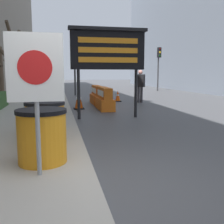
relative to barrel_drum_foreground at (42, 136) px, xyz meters
name	(u,v)px	position (x,y,z in m)	size (l,w,h in m)	color
ground_plane	(98,192)	(0.72, -0.83, -0.57)	(120.00, 120.00, 0.00)	#474749
bare_tree	(1,65)	(-2.25, 8.98, 1.30)	(1.75, 1.89, 3.61)	#4C3D2D
barrel_drum_foreground	(42,136)	(0.00, 0.00, 0.00)	(0.75, 0.75, 0.81)	orange
barrel_drum_middle	(45,123)	(0.00, 1.05, 0.00)	(0.75, 0.75, 0.81)	orange
barrel_drum_back	(45,115)	(-0.06, 2.11, 0.00)	(0.75, 0.75, 0.81)	orange
warning_sign	(36,77)	(-0.02, -0.52, 0.88)	(0.70, 0.08, 1.84)	gray
message_board	(108,50)	(1.89, 4.62, 1.68)	(2.55, 0.36, 2.95)	black
jersey_barrier_orange_near	(105,100)	(2.16, 6.82, -0.16)	(0.56, 1.78, 0.92)	orange
jersey_barrier_orange_far	(97,96)	(2.16, 8.91, -0.17)	(0.54, 1.86, 0.90)	orange
traffic_cone_near	(79,100)	(1.11, 7.15, -0.18)	(0.44, 0.44, 0.79)	black
traffic_cone_mid	(118,96)	(3.41, 9.74, -0.28)	(0.34, 0.34, 0.60)	black
traffic_light_near_curb	(75,59)	(1.43, 14.07, 1.91)	(0.28, 0.44, 3.40)	#2D2D30
traffic_light_far_side	(159,59)	(8.75, 17.41, 2.11)	(0.28, 0.45, 3.68)	#2D2D30
pedestrian_worker	(140,83)	(4.42, 8.99, 0.42)	(0.51, 0.47, 1.68)	#333338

